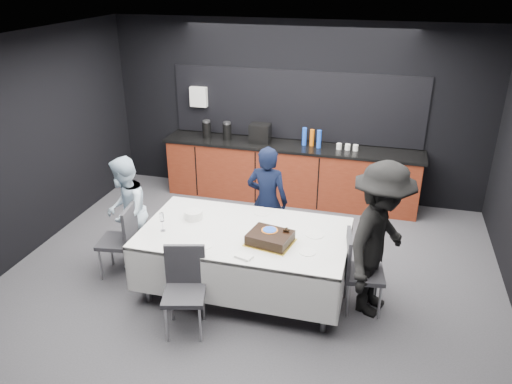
# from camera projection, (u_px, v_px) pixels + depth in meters

# --- Properties ---
(ground) EXTENTS (6.00, 6.00, 0.00)m
(ground) POSITION_uv_depth(u_px,v_px,m) (254.00, 271.00, 6.29)
(ground) COLOR #47474C
(ground) RESTS_ON ground
(room_shell) EXTENTS (6.04, 5.04, 2.82)m
(room_shell) POSITION_uv_depth(u_px,v_px,m) (254.00, 129.00, 5.52)
(room_shell) COLOR white
(room_shell) RESTS_ON ground
(kitchenette) EXTENTS (4.10, 0.64, 2.05)m
(kitchenette) POSITION_uv_depth(u_px,v_px,m) (289.00, 168.00, 8.01)
(kitchenette) COLOR #5C1D0E
(kitchenette) RESTS_ON ground
(party_table) EXTENTS (2.32, 1.32, 0.78)m
(party_table) POSITION_uv_depth(u_px,v_px,m) (245.00, 242.00, 5.67)
(party_table) COLOR #99999E
(party_table) RESTS_ON ground
(cake_assembly) EXTENTS (0.54, 0.47, 0.16)m
(cake_assembly) POSITION_uv_depth(u_px,v_px,m) (270.00, 238.00, 5.36)
(cake_assembly) COLOR gold
(cake_assembly) RESTS_ON party_table
(plate_stack) EXTENTS (0.21, 0.21, 0.10)m
(plate_stack) POSITION_uv_depth(u_px,v_px,m) (194.00, 215.00, 5.88)
(plate_stack) COLOR white
(plate_stack) RESTS_ON party_table
(loose_plate_near) EXTENTS (0.20, 0.20, 0.01)m
(loose_plate_near) POSITION_uv_depth(u_px,v_px,m) (203.00, 245.00, 5.33)
(loose_plate_near) COLOR white
(loose_plate_near) RESTS_ON party_table
(loose_plate_right_a) EXTENTS (0.21, 0.21, 0.01)m
(loose_plate_right_a) POSITION_uv_depth(u_px,v_px,m) (315.00, 234.00, 5.54)
(loose_plate_right_a) COLOR white
(loose_plate_right_a) RESTS_ON party_table
(loose_plate_right_b) EXTENTS (0.18, 0.18, 0.01)m
(loose_plate_right_b) POSITION_uv_depth(u_px,v_px,m) (308.00, 252.00, 5.21)
(loose_plate_right_b) COLOR white
(loose_plate_right_b) RESTS_ON party_table
(loose_plate_far) EXTENTS (0.20, 0.20, 0.01)m
(loose_plate_far) POSITION_uv_depth(u_px,v_px,m) (262.00, 213.00, 6.03)
(loose_plate_far) COLOR white
(loose_plate_far) RESTS_ON party_table
(fork_pile) EXTENTS (0.20, 0.15, 0.03)m
(fork_pile) POSITION_uv_depth(u_px,v_px,m) (244.00, 257.00, 5.10)
(fork_pile) COLOR white
(fork_pile) RESTS_ON party_table
(champagne_flute) EXTENTS (0.06, 0.06, 0.22)m
(champagne_flute) POSITION_uv_depth(u_px,v_px,m) (162.00, 218.00, 5.56)
(champagne_flute) COLOR white
(champagne_flute) RESTS_ON party_table
(chair_left) EXTENTS (0.48, 0.48, 0.92)m
(chair_left) POSITION_uv_depth(u_px,v_px,m) (123.00, 236.00, 6.02)
(chair_left) COLOR #2E2E33
(chair_left) RESTS_ON ground
(chair_right) EXTENTS (0.47, 0.47, 0.92)m
(chair_right) POSITION_uv_depth(u_px,v_px,m) (357.00, 267.00, 5.40)
(chair_right) COLOR #2E2E33
(chair_right) RESTS_ON ground
(chair_near) EXTENTS (0.51, 0.51, 0.92)m
(chair_near) POSITION_uv_depth(u_px,v_px,m) (185.00, 283.00, 5.12)
(chair_near) COLOR #2E2E33
(chair_near) RESTS_ON ground
(person_center) EXTENTS (0.55, 0.37, 1.49)m
(person_center) POSITION_uv_depth(u_px,v_px,m) (267.00, 201.00, 6.42)
(person_center) COLOR black
(person_center) RESTS_ON ground
(person_left) EXTENTS (0.71, 0.81, 1.42)m
(person_left) POSITION_uv_depth(u_px,v_px,m) (126.00, 212.00, 6.21)
(person_left) COLOR silver
(person_left) RESTS_ON ground
(person_right) EXTENTS (0.99, 1.28, 1.75)m
(person_right) POSITION_uv_depth(u_px,v_px,m) (379.00, 241.00, 5.24)
(person_right) COLOR black
(person_right) RESTS_ON ground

